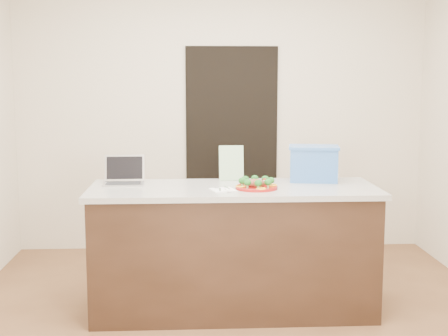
{
  "coord_description": "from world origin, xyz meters",
  "views": [
    {
      "loc": [
        -0.3,
        -4.13,
        1.69
      ],
      "look_at": [
        -0.07,
        0.2,
        1.06
      ],
      "focal_mm": 50.0,
      "sensor_mm": 36.0,
      "label": 1
    }
  ],
  "objects": [
    {
      "name": "room_shell",
      "position": [
        0.0,
        0.0,
        1.62
      ],
      "size": [
        4.0,
        4.0,
        4.0
      ],
      "color": "white",
      "rests_on": "ground"
    },
    {
      "name": "fork",
      "position": [
        -0.1,
        0.12,
        0.93
      ],
      "size": [
        0.03,
        0.14,
        0.0
      ],
      "rotation": [
        0.0,
        0.0,
        -0.04
      ],
      "color": "silver",
      "rests_on": "napkin"
    },
    {
      "name": "knife",
      "position": [
        -0.05,
        0.1,
        0.93
      ],
      "size": [
        0.04,
        0.2,
        0.01
      ],
      "rotation": [
        0.0,
        0.0,
        0.24
      ],
      "color": "white",
      "rests_on": "napkin"
    },
    {
      "name": "broccoli",
      "position": [
        0.16,
        0.16,
        0.98
      ],
      "size": [
        0.26,
        0.26,
        0.04
      ],
      "color": "#134715",
      "rests_on": "plate"
    },
    {
      "name": "blue_box",
      "position": [
        0.62,
        0.48,
        1.06
      ],
      "size": [
        0.41,
        0.32,
        0.27
      ],
      "rotation": [
        0.0,
        0.0,
        -0.16
      ],
      "color": "#2D5BA4",
      "rests_on": "island"
    },
    {
      "name": "napkin",
      "position": [
        -0.08,
        0.12,
        0.92
      ],
      "size": [
        0.2,
        0.2,
        0.01
      ],
      "primitive_type": "cube",
      "rotation": [
        0.0,
        0.0,
        0.29
      ],
      "color": "silver",
      "rests_on": "island"
    },
    {
      "name": "leaflet",
      "position": [
        0.0,
        0.54,
        1.05
      ],
      "size": [
        0.19,
        0.05,
        0.26
      ],
      "primitive_type": "cube",
      "rotation": [
        -0.14,
        0.0,
        0.04
      ],
      "color": "silver",
      "rests_on": "island"
    },
    {
      "name": "ground",
      "position": [
        0.0,
        0.0,
        0.0
      ],
      "size": [
        4.0,
        4.0,
        0.0
      ],
      "primitive_type": "plane",
      "color": "brown",
      "rests_on": "ground"
    },
    {
      "name": "plate",
      "position": [
        0.16,
        0.16,
        0.93
      ],
      "size": [
        0.3,
        0.3,
        0.02
      ],
      "rotation": [
        0.0,
        0.0,
        -0.1
      ],
      "color": "maroon",
      "rests_on": "island"
    },
    {
      "name": "laptop",
      "position": [
        -0.8,
        0.43,
        0.98
      ],
      "size": [
        0.29,
        0.23,
        0.21
      ],
      "rotation": [
        0.0,
        0.0,
        0.01
      ],
      "color": "#A2A1A6",
      "rests_on": "island"
    },
    {
      "name": "doorway",
      "position": [
        0.1,
        1.98,
        1.0
      ],
      "size": [
        0.9,
        0.02,
        2.0
      ],
      "primitive_type": "cube",
      "color": "black",
      "rests_on": "ground"
    },
    {
      "name": "pepper_rings",
      "position": [
        0.16,
        0.16,
        0.94
      ],
      "size": [
        0.3,
        0.3,
        0.01
      ],
      "color": "yellow",
      "rests_on": "plate"
    },
    {
      "name": "meatballs",
      "position": [
        0.16,
        0.16,
        0.96
      ],
      "size": [
        0.11,
        0.12,
        0.04
      ],
      "color": "brown",
      "rests_on": "plate"
    },
    {
      "name": "yogurt_bottle",
      "position": [
        0.22,
        0.18,
        0.95
      ],
      "size": [
        0.03,
        0.03,
        0.07
      ],
      "rotation": [
        0.0,
        0.0,
        -0.05
      ],
      "color": "white",
      "rests_on": "island"
    },
    {
      "name": "chair",
      "position": [
        -0.27,
        0.94,
        0.48
      ],
      "size": [
        0.41,
        0.41,
        0.85
      ],
      "rotation": [
        0.0,
        0.0,
        -0.11
      ],
      "color": "#33200F",
      "rests_on": "ground"
    },
    {
      "name": "island",
      "position": [
        0.0,
        0.25,
        0.46
      ],
      "size": [
        2.06,
        0.76,
        0.92
      ],
      "color": "black",
      "rests_on": "ground"
    }
  ]
}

